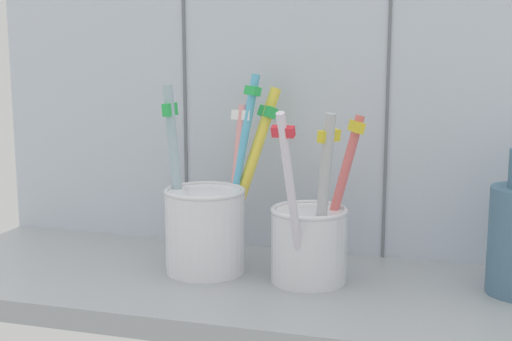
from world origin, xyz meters
The scene contains 4 objects.
counter_slab centered at (0.00, 0.00, 1.00)cm, with size 64.00×22.00×2.00cm, color #9EA3A8.
tile_wall_back centered at (0.00, 12.00, 22.50)cm, with size 64.00×2.20×45.00cm.
toothbrush_cup_left centered at (-4.90, 1.90, 6.79)cm, with size 10.22×11.04×18.65cm.
toothbrush_cup_right centered at (5.18, 1.38, 6.11)cm, with size 8.36×11.94×16.47cm.
Camera 1 is at (19.34, -63.36, 24.60)cm, focal length 52.73 mm.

